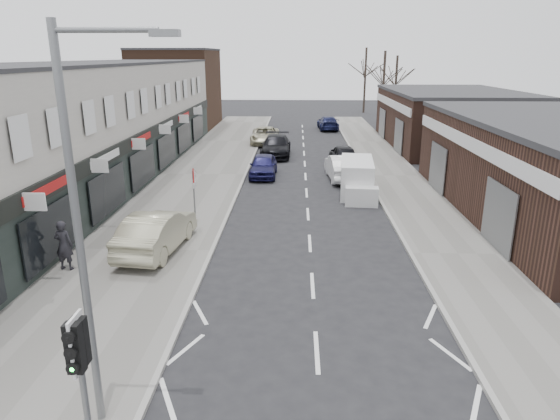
# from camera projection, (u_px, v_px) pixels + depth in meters

# --- Properties ---
(ground) EXTENTS (160.00, 160.00, 0.00)m
(ground) POSITION_uv_depth(u_px,v_px,m) (320.00, 402.00, 11.30)
(ground) COLOR black
(ground) RESTS_ON ground
(pavement_left) EXTENTS (5.50, 64.00, 0.12)m
(pavement_left) POSITION_uv_depth(u_px,v_px,m) (202.00, 175.00, 32.50)
(pavement_left) COLOR slate
(pavement_left) RESTS_ON ground
(pavement_right) EXTENTS (3.50, 64.00, 0.12)m
(pavement_right) POSITION_uv_depth(u_px,v_px,m) (395.00, 176.00, 32.10)
(pavement_right) COLOR slate
(pavement_right) RESTS_ON ground
(shop_terrace_left) EXTENTS (8.00, 41.00, 7.10)m
(shop_terrace_left) POSITION_uv_depth(u_px,v_px,m) (77.00, 126.00, 29.30)
(shop_terrace_left) COLOR beige
(shop_terrace_left) RESTS_ON ground
(brick_block_far) EXTENTS (8.00, 10.00, 8.00)m
(brick_block_far) POSITION_uv_depth(u_px,v_px,m) (177.00, 89.00, 53.50)
(brick_block_far) COLOR #40281B
(brick_block_far) RESTS_ON ground
(right_unit_far) EXTENTS (10.00, 16.00, 4.50)m
(right_unit_far) POSITION_uv_depth(u_px,v_px,m) (450.00, 120.00, 42.68)
(right_unit_far) COLOR #3A221A
(right_unit_far) RESTS_ON ground
(tree_far_a) EXTENTS (3.60, 3.60, 8.00)m
(tree_far_a) POSITION_uv_depth(u_px,v_px,m) (381.00, 124.00, 56.82)
(tree_far_a) COLOR #382D26
(tree_far_a) RESTS_ON ground
(tree_far_b) EXTENTS (3.60, 3.60, 7.50)m
(tree_far_b) POSITION_uv_depth(u_px,v_px,m) (393.00, 118.00, 62.47)
(tree_far_b) COLOR #382D26
(tree_far_b) RESTS_ON ground
(tree_far_c) EXTENTS (3.60, 3.60, 8.50)m
(tree_far_c) POSITION_uv_depth(u_px,v_px,m) (363.00, 113.00, 68.29)
(tree_far_c) COLOR #382D26
(tree_far_c) RESTS_ON ground
(traffic_light) EXTENTS (0.28, 0.60, 3.10)m
(traffic_light) POSITION_uv_depth(u_px,v_px,m) (79.00, 357.00, 8.81)
(traffic_light) COLOR slate
(traffic_light) RESTS_ON pavement_left
(street_lamp) EXTENTS (2.23, 0.22, 8.00)m
(street_lamp) POSITION_uv_depth(u_px,v_px,m) (85.00, 217.00, 9.32)
(street_lamp) COLOR slate
(street_lamp) RESTS_ON pavement_left
(warning_sign) EXTENTS (0.12, 0.80, 2.70)m
(warning_sign) POSITION_uv_depth(u_px,v_px,m) (194.00, 180.00, 22.27)
(warning_sign) COLOR slate
(warning_sign) RESTS_ON pavement_left
(white_van) EXTENTS (2.12, 5.08, 1.92)m
(white_van) POSITION_uv_depth(u_px,v_px,m) (357.00, 179.00, 27.92)
(white_van) COLOR silver
(white_van) RESTS_ON ground
(sedan_on_pavement) EXTENTS (2.26, 5.06, 1.61)m
(sedan_on_pavement) POSITION_uv_depth(u_px,v_px,m) (157.00, 231.00, 19.52)
(sedan_on_pavement) COLOR #A5A284
(sedan_on_pavement) RESTS_ON pavement_left
(pedestrian) EXTENTS (0.72, 0.52, 1.84)m
(pedestrian) POSITION_uv_depth(u_px,v_px,m) (64.00, 245.00, 17.76)
(pedestrian) COLOR black
(pedestrian) RESTS_ON pavement_left
(parked_car_left_a) EXTENTS (1.69, 4.17, 1.42)m
(parked_car_left_a) POSITION_uv_depth(u_px,v_px,m) (263.00, 166.00, 32.16)
(parked_car_left_a) COLOR #161542
(parked_car_left_a) RESTS_ON ground
(parked_car_left_b) EXTENTS (2.26, 5.48, 1.59)m
(parked_car_left_b) POSITION_uv_depth(u_px,v_px,m) (276.00, 146.00, 38.64)
(parked_car_left_b) COLOR black
(parked_car_left_b) RESTS_ON ground
(parked_car_left_c) EXTENTS (2.52, 5.30, 1.46)m
(parked_car_left_c) POSITION_uv_depth(u_px,v_px,m) (265.00, 136.00, 44.02)
(parked_car_left_c) COLOR #A8A387
(parked_car_left_c) RESTS_ON ground
(parked_car_right_a) EXTENTS (1.98, 4.83, 1.56)m
(parked_car_right_a) POSITION_uv_depth(u_px,v_px,m) (342.00, 167.00, 31.39)
(parked_car_right_a) COLOR white
(parked_car_right_a) RESTS_ON ground
(parked_car_right_b) EXTENTS (1.96, 4.27, 1.42)m
(parked_car_right_b) POSITION_uv_depth(u_px,v_px,m) (343.00, 154.00, 35.82)
(parked_car_right_b) COLOR black
(parked_car_right_b) RESTS_ON ground
(parked_car_right_c) EXTENTS (2.23, 4.95, 1.41)m
(parked_car_right_c) POSITION_uv_depth(u_px,v_px,m) (328.00, 123.00, 52.45)
(parked_car_right_c) COLOR #12163B
(parked_car_right_c) RESTS_ON ground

